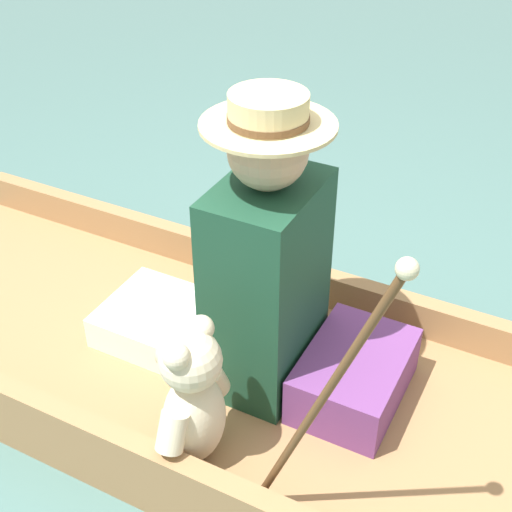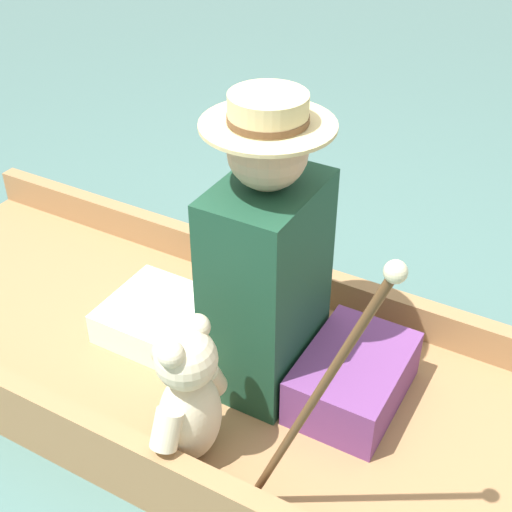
{
  "view_description": "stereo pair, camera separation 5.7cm",
  "coord_description": "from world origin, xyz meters",
  "px_view_note": "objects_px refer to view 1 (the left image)",
  "views": [
    {
      "loc": [
        -1.4,
        -0.72,
        1.7
      ],
      "look_at": [
        0.05,
        0.03,
        0.55
      ],
      "focal_mm": 50.0,
      "sensor_mm": 36.0,
      "label": 1
    },
    {
      "loc": [
        -1.38,
        -0.77,
        1.7
      ],
      "look_at": [
        0.05,
        0.03,
        0.55
      ],
      "focal_mm": 50.0,
      "sensor_mm": 36.0,
      "label": 2
    }
  ],
  "objects_px": {
    "seated_person": "(249,275)",
    "teddy_bear": "(192,399)",
    "wine_glass": "(229,273)",
    "walking_cane": "(332,385)"
  },
  "relations": [
    {
      "from": "seated_person",
      "to": "walking_cane",
      "type": "xyz_separation_m",
      "value": [
        -0.43,
        -0.43,
        0.15
      ]
    },
    {
      "from": "teddy_bear",
      "to": "seated_person",
      "type": "bearing_deg",
      "value": 4.36
    },
    {
      "from": "seated_person",
      "to": "teddy_bear",
      "type": "relative_size",
      "value": 2.05
    },
    {
      "from": "teddy_bear",
      "to": "wine_glass",
      "type": "height_order",
      "value": "teddy_bear"
    },
    {
      "from": "teddy_bear",
      "to": "wine_glass",
      "type": "relative_size",
      "value": 4.69
    },
    {
      "from": "teddy_bear",
      "to": "walking_cane",
      "type": "height_order",
      "value": "walking_cane"
    },
    {
      "from": "wine_glass",
      "to": "walking_cane",
      "type": "relative_size",
      "value": 0.11
    },
    {
      "from": "seated_person",
      "to": "wine_glass",
      "type": "xyz_separation_m",
      "value": [
        0.32,
        0.25,
        -0.29
      ]
    },
    {
      "from": "seated_person",
      "to": "teddy_bear",
      "type": "xyz_separation_m",
      "value": [
        -0.37,
        -0.03,
        -0.15
      ]
    },
    {
      "from": "walking_cane",
      "to": "teddy_bear",
      "type": "bearing_deg",
      "value": 81.22
    }
  ]
}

